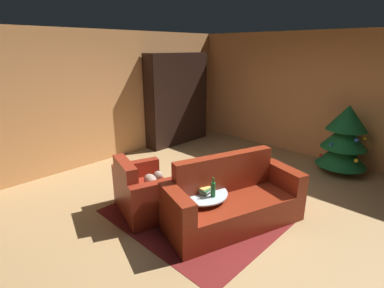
% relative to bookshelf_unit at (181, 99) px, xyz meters
% --- Properties ---
extents(ground_plane, '(7.79, 7.79, 0.00)m').
position_rel_bookshelf_unit_xyz_m(ground_plane, '(2.78, -1.97, -1.09)').
color(ground_plane, '#A98455').
extents(wall_back, '(6.15, 0.06, 2.67)m').
position_rel_bookshelf_unit_xyz_m(wall_back, '(2.78, 1.31, 0.25)').
color(wall_back, tan).
rests_on(wall_back, ground).
extents(wall_left, '(0.06, 6.61, 2.67)m').
position_rel_bookshelf_unit_xyz_m(wall_left, '(-0.27, -1.97, 0.25)').
color(wall_left, tan).
rests_on(wall_left, ground).
extents(area_rug, '(2.30, 1.80, 0.01)m').
position_rel_bookshelf_unit_xyz_m(area_rug, '(2.70, -2.39, -1.09)').
color(area_rug, maroon).
rests_on(area_rug, ground).
extents(bookshelf_unit, '(0.38, 1.75, 2.21)m').
position_rel_bookshelf_unit_xyz_m(bookshelf_unit, '(0.00, 0.00, 0.00)').
color(bookshelf_unit, black).
rests_on(bookshelf_unit, ground).
extents(armchair_red, '(1.15, 0.99, 0.84)m').
position_rel_bookshelf_unit_xyz_m(armchair_red, '(2.08, -2.78, -0.79)').
color(armchair_red, maroon).
rests_on(armchair_red, ground).
extents(couch_red, '(1.29, 2.03, 0.94)m').
position_rel_bookshelf_unit_xyz_m(couch_red, '(3.21, -2.13, -0.77)').
color(couch_red, maroon).
rests_on(couch_red, ground).
extents(coffee_table, '(0.72, 0.72, 0.48)m').
position_rel_bookshelf_unit_xyz_m(coffee_table, '(2.89, -2.42, -0.66)').
color(coffee_table, black).
rests_on(coffee_table, ground).
extents(book_stack_on_table, '(0.21, 0.20, 0.09)m').
position_rel_bookshelf_unit_xyz_m(book_stack_on_table, '(2.93, -2.41, -0.57)').
color(book_stack_on_table, '#4A834B').
rests_on(book_stack_on_table, coffee_table).
extents(bottle_on_table, '(0.06, 0.06, 0.27)m').
position_rel_bookshelf_unit_xyz_m(bottle_on_table, '(3.09, -2.41, -0.51)').
color(bottle_on_table, '#1B5926').
rests_on(bottle_on_table, coffee_table).
extents(decorated_tree, '(0.92, 0.92, 1.33)m').
position_rel_bookshelf_unit_xyz_m(decorated_tree, '(3.66, 0.76, -0.40)').
color(decorated_tree, brown).
rests_on(decorated_tree, ground).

